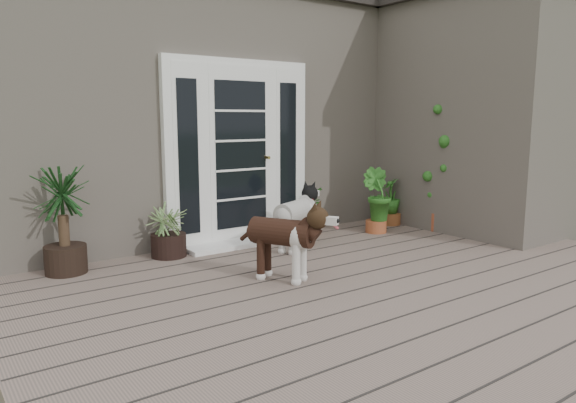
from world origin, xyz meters
TOP-DOWN VIEW (x-y plane):
  - deck at (0.00, 0.40)m, footprint 6.20×4.60m
  - house_main at (0.00, 4.65)m, footprint 7.40×4.00m
  - roof_main at (0.00, 4.65)m, footprint 7.60×4.20m
  - house_wing at (2.90, 1.50)m, footprint 1.60×2.40m
  - door_unit at (-0.20, 2.60)m, footprint 1.90×0.14m
  - door_step at (-0.20, 2.40)m, footprint 1.60×0.40m
  - brindle_dog at (-0.70, 1.01)m, footprint 0.68×0.85m
  - white_dog at (0.05, 1.81)m, footprint 0.85×0.63m
  - spider_plant at (-1.21, 2.40)m, footprint 0.67×0.67m
  - yucca at (-2.26, 2.40)m, footprint 0.77×0.77m
  - herb_a at (0.70, 2.40)m, footprint 0.55×0.55m
  - herb_b at (1.46, 1.96)m, footprint 0.53×0.53m
  - herb_c at (1.99, 2.22)m, footprint 0.46×0.46m
  - sapling at (2.26, 1.56)m, footprint 0.62×0.62m
  - clog_left at (0.34, 2.20)m, footprint 0.23×0.37m
  - clog_right at (0.46, 2.30)m, footprint 0.18×0.35m

SIDE VIEW (x-z plane):
  - deck at x=0.00m, z-range 0.00..0.12m
  - door_step at x=-0.20m, z-range 0.12..0.17m
  - clog_right at x=0.46m, z-range 0.12..0.22m
  - clog_left at x=0.34m, z-range 0.12..0.22m
  - herb_a at x=0.70m, z-range 0.12..0.62m
  - herb_c at x=1.99m, z-range 0.12..0.62m
  - herb_b at x=1.46m, z-range 0.12..0.74m
  - white_dog at x=0.05m, z-range 0.12..0.77m
  - brindle_dog at x=-0.70m, z-range 0.12..0.78m
  - spider_plant at x=-1.21m, z-range 0.12..0.78m
  - yucca at x=-2.26m, z-range 0.12..1.19m
  - sapling at x=2.26m, z-range 0.12..1.81m
  - door_unit at x=-0.20m, z-range 0.12..2.27m
  - house_main at x=0.00m, z-range 0.00..3.10m
  - house_wing at x=2.90m, z-range 0.00..3.10m
  - roof_main at x=0.00m, z-range 3.10..3.30m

